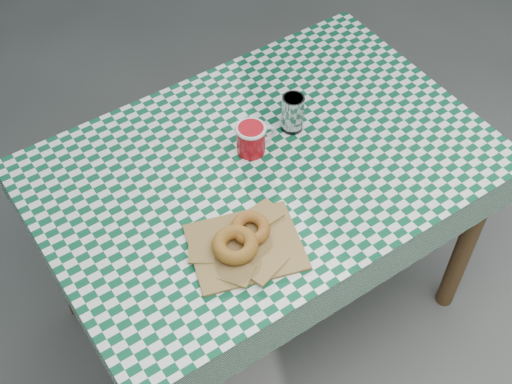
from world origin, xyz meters
The scene contains 8 objects.
ground centered at (0.00, 0.00, 0.00)m, with size 60.00×60.00×0.00m, color #494944.
table centered at (0.12, 0.03, 0.38)m, with size 1.23×0.82×0.75m, color brown.
tablecloth centered at (0.12, 0.03, 0.75)m, with size 1.25×0.84×0.01m, color #0B4C2D.
paper_bag centered at (-0.07, -0.19, 0.76)m, with size 0.27×0.22×0.01m, color olive.
bagel_front centered at (-0.09, -0.19, 0.79)m, with size 0.11×0.11×0.04m, color #9E6420.
bagel_back centered at (-0.04, -0.17, 0.79)m, with size 0.10×0.10×0.03m, color #9D6D20.
coffee_mug centered at (0.11, 0.09, 0.80)m, with size 0.16×0.16×0.09m, color #A10A12, non-canonical shape.
drinking_glass centered at (0.25, 0.11, 0.81)m, with size 0.06×0.06×0.11m, color silver.
Camera 1 is at (-0.52, -1.07, 2.16)m, focal length 48.16 mm.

